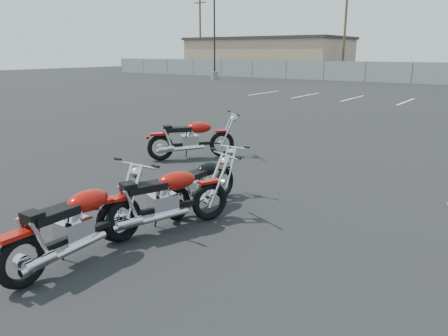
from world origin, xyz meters
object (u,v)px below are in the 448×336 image
Objects in this scene: motorcycle_front_red at (191,139)px; motorcycle_second_black at (203,184)px; motorcycle_third_red at (166,199)px; motorcycle_rear_red at (77,225)px.

motorcycle_second_black is (2.48, -2.76, -0.08)m from motorcycle_front_red.
motorcycle_front_red is 1.05× the size of motorcycle_second_black.
motorcycle_third_red is 0.96× the size of motorcycle_rear_red.
motorcycle_second_black is at bearing 97.12° from motorcycle_third_red.
motorcycle_second_black is 0.87× the size of motorcycle_rear_red.
motorcycle_front_red reaches higher than motorcycle_rear_red.
motorcycle_rear_red reaches higher than motorcycle_second_black.
motorcycle_third_red reaches higher than motorcycle_second_black.
motorcycle_third_red is (2.62, -3.87, -0.02)m from motorcycle_front_red.
motorcycle_front_red is at bearing 114.25° from motorcycle_rear_red.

